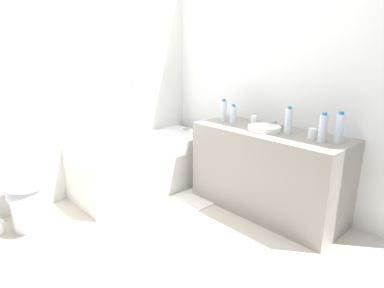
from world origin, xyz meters
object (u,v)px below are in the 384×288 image
water_bottle_1 (340,128)px  water_bottle_3 (224,110)px  bathtub (146,163)px  toilet (24,194)px  water_bottle_4 (323,128)px  sink_basin (264,128)px  water_bottle_2 (224,111)px  water_bottle_5 (289,121)px  bath_mat (193,200)px  drinking_glass_1 (254,121)px  water_bottle_0 (233,114)px  drinking_glass_0 (312,134)px  sink_faucet (275,124)px

water_bottle_1 → water_bottle_3: bearing=90.3°
bathtub → toilet: (-1.30, 0.01, 0.02)m
water_bottle_4 → sink_basin: bearing=93.0°
water_bottle_2 → water_bottle_5: 0.75m
bathtub → water_bottle_2: size_ratio=6.73×
toilet → water_bottle_5: water_bottle_5 is taller
bathtub → bath_mat: size_ratio=2.73×
toilet → drinking_glass_1: 2.26m
toilet → water_bottle_4: size_ratio=2.71×
water_bottle_1 → water_bottle_5: bearing=95.6°
sink_basin → water_bottle_5: bearing=-77.7°
bathtub → water_bottle_0: bearing=-55.4°
water_bottle_0 → water_bottle_1: 1.07m
drinking_glass_0 → drinking_glass_1: bearing=84.9°
sink_basin → water_bottle_4: (0.03, -0.55, 0.09)m
bathtub → drinking_glass_0: size_ratio=17.39×
sink_basin → water_bottle_2: 0.54m
sink_faucet → drinking_glass_0: size_ratio=1.64×
sink_faucet → water_bottle_2: size_ratio=0.64×
sink_basin → water_bottle_5: water_bottle_5 is taller
water_bottle_2 → drinking_glass_1: 0.35m
water_bottle_2 → bath_mat: 1.01m
drinking_glass_0 → drinking_glass_1: 0.66m
water_bottle_4 → bathtub: bearing=107.9°
water_bottle_1 → water_bottle_3: 1.26m
drinking_glass_1 → water_bottle_0: bearing=110.4°
toilet → bathtub: bearing=92.7°
bathtub → drinking_glass_0: bearing=-70.9°
drinking_glass_0 → water_bottle_2: bearing=91.5°
sink_basin → water_bottle_3: bearing=81.8°
toilet → drinking_glass_1: size_ratio=6.75×
toilet → water_bottle_5: bearing=55.8°
bath_mat → sink_basin: bearing=-58.7°
bathtub → water_bottle_4: size_ratio=6.54×
drinking_glass_0 → water_bottle_1: bearing=-75.5°
sink_faucet → bath_mat: bearing=132.3°
water_bottle_0 → water_bottle_2: water_bottle_2 is taller
sink_basin → water_bottle_0: water_bottle_0 is taller
water_bottle_4 → drinking_glass_1: water_bottle_4 is taller
water_bottle_3 → water_bottle_5: bearing=-92.6°
toilet → water_bottle_1: 2.77m
water_bottle_1 → water_bottle_3: size_ratio=1.16×
sink_faucet → water_bottle_1: water_bottle_1 is taller
water_bottle_5 → water_bottle_2: bearing=92.7°
water_bottle_0 → drinking_glass_0: water_bottle_0 is taller
water_bottle_3 → bath_mat: (-0.45, 0.01, -0.93)m
bath_mat → toilet: bearing=157.1°
water_bottle_2 → drinking_glass_0: size_ratio=2.58×
toilet → drinking_glass_0: 2.58m
bathtub → water_bottle_2: bearing=-51.0°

